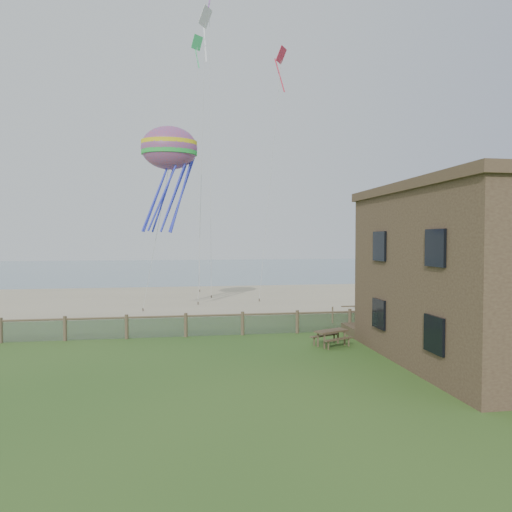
{
  "coord_description": "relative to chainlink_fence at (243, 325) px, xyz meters",
  "views": [
    {
      "loc": [
        -3.13,
        -17.98,
        5.07
      ],
      "look_at": [
        1.05,
        8.0,
        4.15
      ],
      "focal_mm": 32.0,
      "sensor_mm": 36.0,
      "label": 1
    }
  ],
  "objects": [
    {
      "name": "motel_deck",
      "position": [
        13.0,
        -1.0,
        -0.3
      ],
      "size": [
        15.0,
        2.0,
        0.5
      ],
      "primitive_type": "cube",
      "color": "brown",
      "rests_on": "ground"
    },
    {
      "name": "kite_green",
      "position": [
        -1.8,
        16.64,
        21.15
      ],
      "size": [
        1.93,
        2.0,
        2.41
      ],
      "primitive_type": null,
      "rotation": [
        0.44,
        0.0,
        0.68
      ],
      "color": "#38D46E"
    },
    {
      "name": "octopus_kite",
      "position": [
        -3.96,
        6.16,
        8.57
      ],
      "size": [
        4.28,
        3.71,
        7.37
      ],
      "primitive_type": null,
      "rotation": [
        0.0,
        0.0,
        -0.39
      ],
      "color": "#FF2928"
    },
    {
      "name": "ground",
      "position": [
        0.0,
        -6.0,
        -0.55
      ],
      "size": [
        160.0,
        160.0,
        0.0
      ],
      "primitive_type": "plane",
      "color": "#2B541C",
      "rests_on": "ground"
    },
    {
      "name": "picnic_table",
      "position": [
        3.87,
        -3.17,
        -0.2
      ],
      "size": [
        2.01,
        1.81,
        0.7
      ],
      "primitive_type": null,
      "rotation": [
        0.0,
        0.0,
        0.41
      ],
      "color": "brown",
      "rests_on": "ground"
    },
    {
      "name": "sand_beach",
      "position": [
        0.0,
        16.0,
        -0.55
      ],
      "size": [
        72.0,
        20.0,
        0.02
      ],
      "primitive_type": "cube",
      "color": "tan",
      "rests_on": "ground"
    },
    {
      "name": "ocean",
      "position": [
        0.0,
        60.0,
        -0.55
      ],
      "size": [
        160.0,
        68.0,
        0.02
      ],
      "primitive_type": "cube",
      "color": "slate",
      "rests_on": "ground"
    },
    {
      "name": "chainlink_fence",
      "position": [
        0.0,
        0.0,
        0.0
      ],
      "size": [
        36.2,
        0.2,
        1.25
      ],
      "primitive_type": null,
      "color": "#4C3F2A",
      "rests_on": "ground"
    },
    {
      "name": "kite_white",
      "position": [
        -1.53,
        7.8,
        18.79
      ],
      "size": [
        2.35,
        2.14,
        3.19
      ],
      "primitive_type": null,
      "rotation": [
        0.44,
        0.0,
        0.99
      ],
      "color": "white"
    },
    {
      "name": "kite_red",
      "position": [
        4.03,
        8.94,
        17.22
      ],
      "size": [
        2.06,
        1.93,
        2.69
      ],
      "primitive_type": null,
      "rotation": [
        0.44,
        0.0,
        0.94
      ],
      "color": "red"
    }
  ]
}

